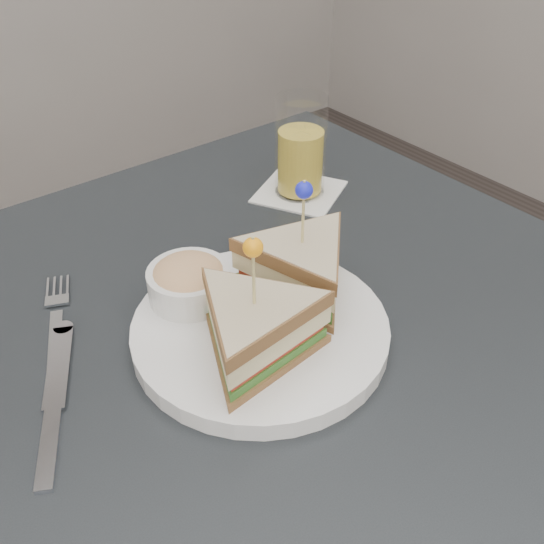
# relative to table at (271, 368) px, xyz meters

# --- Properties ---
(table) EXTENTS (0.80, 0.80, 0.75)m
(table) POSITION_rel_table_xyz_m (0.00, 0.00, 0.00)
(table) COLOR black
(table) RESTS_ON ground
(plate_meal) EXTENTS (0.34, 0.34, 0.15)m
(plate_meal) POSITION_rel_table_xyz_m (-0.02, -0.02, 0.12)
(plate_meal) COLOR white
(plate_meal) RESTS_ON table
(cutlery_fork) EXTENTS (0.09, 0.17, 0.00)m
(cutlery_fork) POSITION_rel_table_xyz_m (-0.18, 0.13, 0.08)
(cutlery_fork) COLOR silver
(cutlery_fork) RESTS_ON table
(cutlery_knife) EXTENTS (0.11, 0.19, 0.01)m
(cutlery_knife) POSITION_rel_table_xyz_m (-0.23, 0.03, 0.08)
(cutlery_knife) COLOR silver
(cutlery_knife) RESTS_ON table
(drink_set) EXTENTS (0.15, 0.15, 0.14)m
(drink_set) POSITION_rel_table_xyz_m (0.20, 0.18, 0.14)
(drink_set) COLOR white
(drink_set) RESTS_ON table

